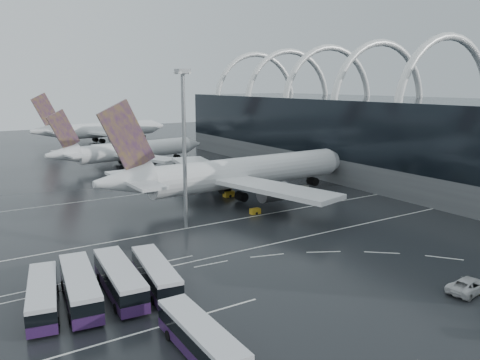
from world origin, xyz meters
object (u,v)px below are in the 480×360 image
airliner_main (237,174)px  airliner_gate_c (101,130)px  bus_row_far_c (201,339)px  bus_row_near_c (120,279)px  gse_cart_belly_c (255,211)px  bus_row_near_d (156,274)px  airliner_gate_b (129,151)px  gse_cart_belly_b (274,181)px  bus_row_near_a (43,296)px  gse_cart_belly_e (229,194)px  van_curve_a (469,286)px  bus_row_near_b (80,287)px  gse_cart_belly_d (304,188)px  floodlight_mast (184,130)px

airliner_main → airliner_gate_c: (2.22, 109.55, -0.18)m
bus_row_far_c → bus_row_near_c: bearing=7.4°
gse_cart_belly_c → airliner_gate_c: bearing=87.3°
airliner_gate_c → airliner_main: bearing=-100.9°
bus_row_near_d → airliner_gate_b: bearing=-9.4°
bus_row_near_d → gse_cart_belly_b: size_ratio=6.77×
bus_row_near_a → bus_row_near_d: bearing=-83.9°
airliner_main → airliner_gate_c: 109.58m
bus_row_near_d → bus_row_far_c: 15.83m
airliner_main → gse_cart_belly_e: bearing=111.3°
van_curve_a → gse_cart_belly_b: van_curve_a is taller
bus_row_near_b → gse_cart_belly_c: 41.48m
gse_cart_belly_b → gse_cart_belly_d: gse_cart_belly_b is taller
van_curve_a → gse_cart_belly_d: (18.04, 51.48, -0.32)m
bus_row_near_b → gse_cart_belly_b: bearing=-47.4°
airliner_gate_c → gse_cart_belly_d: 112.26m
gse_cart_belly_d → airliner_gate_b: bearing=113.8°
gse_cart_belly_c → gse_cart_belly_b: bearing=46.4°
bus_row_near_a → bus_row_near_b: 3.85m
van_curve_a → gse_cart_belly_c: 41.08m
airliner_gate_c → gse_cart_belly_d: bearing=-92.3°
bus_row_near_c → airliner_gate_b: bearing=-15.1°
bus_row_near_c → van_curve_a: bus_row_near_c is taller
airliner_main → bus_row_far_c: airliner_main is taller
bus_row_near_a → bus_row_far_c: size_ratio=1.02×
bus_row_near_c → gse_cart_belly_b: size_ratio=7.17×
bus_row_near_d → gse_cart_belly_c: 34.67m
airliner_gate_b → van_curve_a: airliner_gate_b is taller
bus_row_near_c → bus_row_near_a: bearing=92.2°
bus_row_near_b → gse_cart_belly_c: bearing=-54.7°
bus_row_far_c → gse_cart_belly_e: 60.11m
airliner_main → gse_cart_belly_d: airliner_main is taller
gse_cart_belly_d → gse_cart_belly_b: bearing=96.7°
airliner_gate_b → gse_cart_belly_e: (5.39, -48.59, -3.71)m
gse_cart_belly_b → gse_cart_belly_e: size_ratio=0.87×
gse_cart_belly_b → van_curve_a: bearing=-105.4°
bus_row_near_a → gse_cart_belly_b: (59.63, 39.79, -1.19)m
van_curve_a → gse_cart_belly_d: van_curve_a is taller
airliner_gate_c → gse_cart_belly_d: size_ratio=29.43×
floodlight_mast → gse_cart_belly_b: size_ratio=13.29×
gse_cart_belly_d → gse_cart_belly_e: gse_cart_belly_e is taller
bus_row_near_a → gse_cart_belly_b: 71.70m
airliner_main → bus_row_near_b: bearing=-143.4°
airliner_gate_c → bus_row_near_c: size_ratio=4.08×
bus_row_near_c → bus_row_near_d: 4.22m
airliner_main → van_curve_a: size_ratio=10.16×
bus_row_near_d → airliner_main: bearing=-36.5°
bus_row_near_c → gse_cart_belly_c: bearing=-53.8°
airliner_gate_b → gse_cart_belly_c: 62.97m
van_curve_a → floodlight_mast: (-16.94, 40.24, 15.59)m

